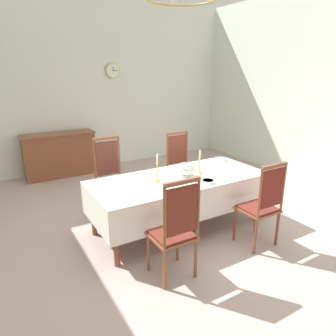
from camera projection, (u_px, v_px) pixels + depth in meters
ground at (182, 231)px, 4.34m from camera, size 6.49×7.06×0.04m
back_wall at (93, 86)px, 6.71m from camera, size 6.49×0.08×3.60m
dining_table at (179, 183)px, 4.20m from camera, size 2.38×1.01×0.75m
tablecloth at (179, 186)px, 4.21m from camera, size 2.40×1.03×0.43m
chair_south_a at (175, 229)px, 3.17m from camera, size 0.44×0.42×1.15m
chair_north_a at (111, 177)px, 4.67m from camera, size 0.44×0.42×1.19m
chair_south_b at (262, 204)px, 3.79m from camera, size 0.44×0.42×1.11m
chair_north_b at (181, 165)px, 5.28m from camera, size 0.44×0.42×1.14m
soup_tureen at (187, 169)px, 4.21m from camera, size 0.25×0.25×0.20m
candlestick_west at (157, 171)px, 3.97m from camera, size 0.07×0.07×0.37m
candlestick_east at (200, 164)px, 4.30m from camera, size 0.07×0.07×0.33m
bowl_near_left at (221, 159)px, 4.93m from camera, size 0.19×0.19×0.05m
bowl_near_right at (208, 181)px, 3.97m from camera, size 0.17×0.17×0.04m
spoon_primary at (226, 159)px, 5.02m from camera, size 0.04×0.18×0.01m
spoon_secondary at (214, 180)px, 4.05m from camera, size 0.03×0.18×0.01m
sideboard at (60, 155)px, 6.41m from camera, size 1.44×0.48×0.90m
mounted_clock at (113, 71)px, 6.76m from camera, size 0.32×0.06×0.32m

